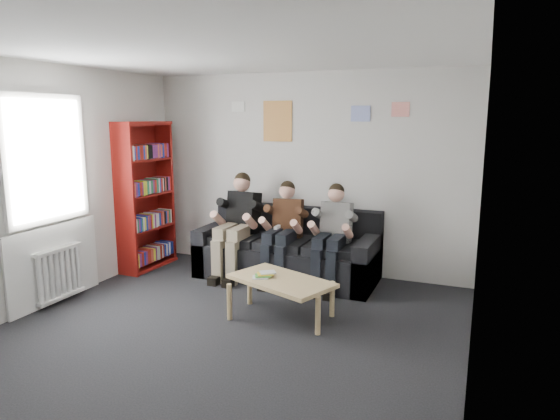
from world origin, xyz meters
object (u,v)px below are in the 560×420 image
object	(u,v)px
person_left	(236,226)
sofa	(288,253)
coffee_table	(281,284)
person_right	(332,237)
bookshelf	(146,196)
person_middle	(282,232)

from	to	relation	value
person_left	sofa	bearing A→B (deg)	25.56
coffee_table	person_left	size ratio (longest dim) A/B	0.79
person_left	person_right	distance (m)	1.31
bookshelf	person_left	xyz separation A→B (m)	(1.34, 0.11, -0.33)
person_middle	sofa	bearing A→B (deg)	80.49
bookshelf	coffee_table	size ratio (longest dim) A/B	1.89
coffee_table	person_right	bearing A→B (deg)	78.94
bookshelf	person_left	size ratio (longest dim) A/B	1.48
person_right	bookshelf	bearing A→B (deg)	-178.68
person_left	person_right	size ratio (longest dim) A/B	1.06
sofa	bookshelf	size ratio (longest dim) A/B	1.15
bookshelf	person_left	world-z (taller)	bookshelf
person_middle	person_left	bearing A→B (deg)	170.89
coffee_table	person_middle	distance (m)	1.22
bookshelf	person_middle	distance (m)	2.03
bookshelf	coffee_table	world-z (taller)	bookshelf
coffee_table	person_middle	bearing A→B (deg)	111.53
bookshelf	person_middle	xyz separation A→B (m)	(2.00, 0.12, -0.36)
coffee_table	person_middle	size ratio (longest dim) A/B	0.83
sofa	bookshelf	xyz separation A→B (m)	(-2.00, -0.32, 0.70)
bookshelf	person_left	distance (m)	1.39
sofa	person_right	xyz separation A→B (m)	(0.65, -0.20, 0.33)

